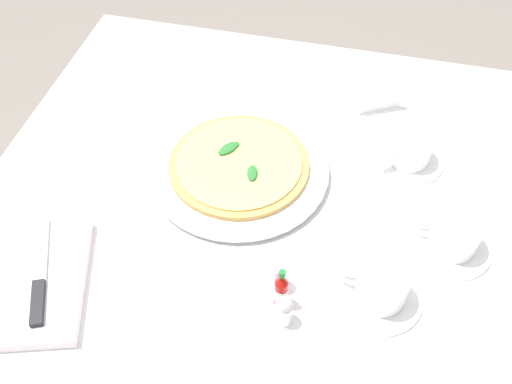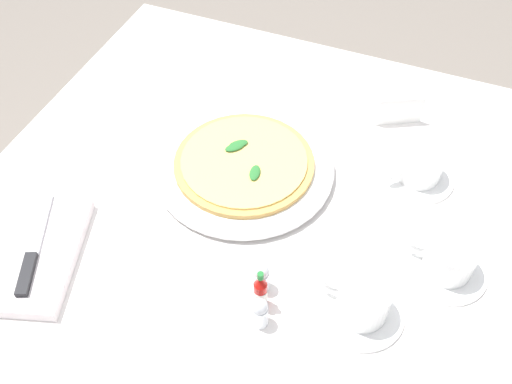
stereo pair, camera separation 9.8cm
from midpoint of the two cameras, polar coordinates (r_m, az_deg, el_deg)
The scene contains 12 objects.
dining_table at distance 1.10m, azimuth 3.69°, elevation -8.13°, with size 1.05×1.05×0.74m.
pizza_plate at distance 1.06m, azimuth 1.50°, elevation 2.21°, with size 0.32×0.32×0.02m.
pizza at distance 1.05m, azimuth 1.52°, elevation 2.74°, with size 0.25×0.25×0.02m.
coffee_cup_far_right at distance 1.09m, azimuth 17.89°, elevation 2.07°, with size 0.13×0.13×0.06m.
coffee_cup_right_edge at distance 0.90m, azimuth 13.32°, elevation -10.47°, with size 0.13×0.13×0.07m.
coffee_cup_near_left at distance 0.98m, azimuth 20.80°, elevation -6.30°, with size 0.13×0.13×0.06m.
napkin_folded at distance 0.99m, azimuth -17.74°, elevation -5.85°, with size 0.25×0.19×0.02m.
dinner_knife at distance 0.98m, azimuth -17.90°, elevation -5.25°, with size 0.19×0.10×0.01m.
hot_sauce_bottle at distance 0.88m, azimuth 3.65°, elevation -9.76°, with size 0.02×0.02×0.08m.
salt_shaker at distance 0.90m, azimuth 3.62°, elevation -8.44°, with size 0.03×0.03×0.06m.
pepper_shaker at distance 0.87m, azimuth 3.63°, elevation -11.75°, with size 0.03×0.03×0.06m.
menu_card at distance 1.18m, azimuth 15.98°, elevation 7.32°, with size 0.05×0.08×0.06m.
Camera 2 is at (-0.56, -0.20, 1.52)m, focal length 41.71 mm.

